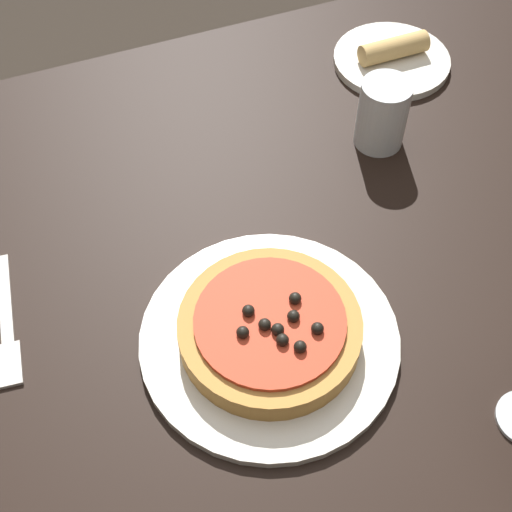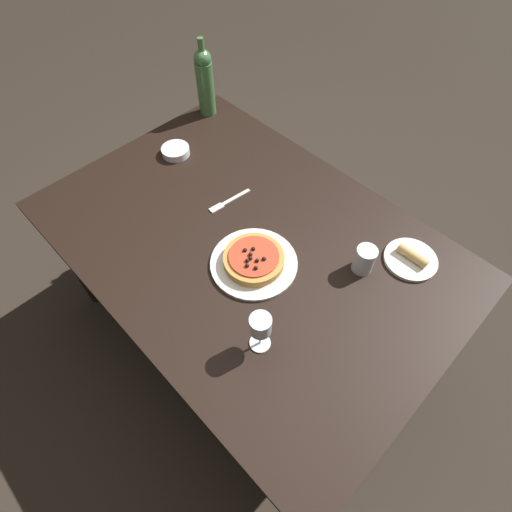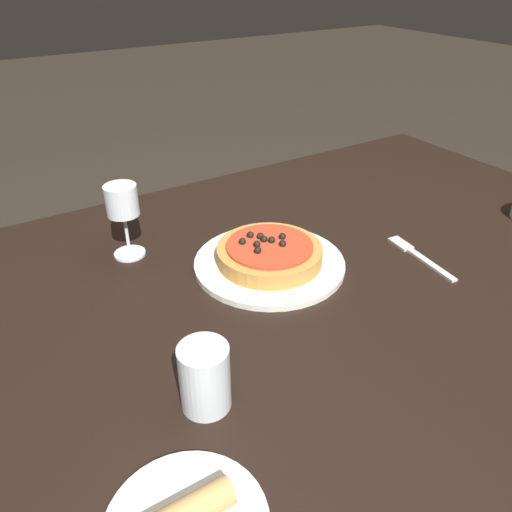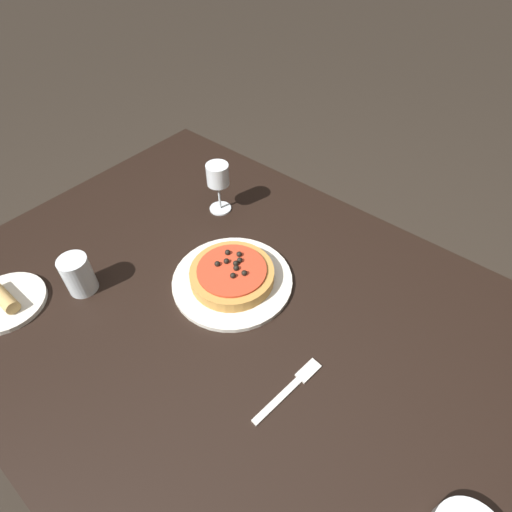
{
  "view_description": "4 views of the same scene",
  "coord_description": "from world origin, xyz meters",
  "px_view_note": "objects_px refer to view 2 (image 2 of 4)",
  "views": [
    {
      "loc": [
        -0.07,
        -0.43,
        1.42
      ],
      "look_at": [
        0.1,
        -0.01,
        0.81
      ],
      "focal_mm": 50.0,
      "sensor_mm": 36.0,
      "label": 1
    },
    {
      "loc": [
        0.65,
        -0.6,
        1.82
      ],
      "look_at": [
        0.13,
        -0.08,
        0.81
      ],
      "focal_mm": 28.0,
      "sensor_mm": 36.0,
      "label": 2
    },
    {
      "loc": [
        0.56,
        0.62,
        1.24
      ],
      "look_at": [
        0.15,
        -0.02,
        0.78
      ],
      "focal_mm": 35.0,
      "sensor_mm": 36.0,
      "label": 3
    },
    {
      "loc": [
        -0.36,
        0.39,
        1.47
      ],
      "look_at": [
        0.06,
        -0.11,
        0.79
      ],
      "focal_mm": 28.0,
      "sensor_mm": 36.0,
      "label": 4
    }
  ],
  "objects_px": {
    "side_bowl": "(176,151)",
    "fork": "(227,202)",
    "dinner_plate": "(254,263)",
    "wine_bottle": "(205,81)",
    "water_cup": "(364,260)",
    "dining_table": "(248,251)",
    "pizza": "(254,259)",
    "wine_glass": "(260,327)",
    "side_plate": "(411,259)"
  },
  "relations": [
    {
      "from": "wine_glass",
      "to": "side_plate",
      "type": "bearing_deg",
      "value": 75.81
    },
    {
      "from": "dinner_plate",
      "to": "wine_bottle",
      "type": "height_order",
      "value": "wine_bottle"
    },
    {
      "from": "dinner_plate",
      "to": "side_bowl",
      "type": "bearing_deg",
      "value": 165.69
    },
    {
      "from": "dining_table",
      "to": "dinner_plate",
      "type": "height_order",
      "value": "dinner_plate"
    },
    {
      "from": "dining_table",
      "to": "side_plate",
      "type": "height_order",
      "value": "side_plate"
    },
    {
      "from": "side_bowl",
      "to": "dining_table",
      "type": "bearing_deg",
      "value": -10.58
    },
    {
      "from": "dining_table",
      "to": "wine_glass",
      "type": "height_order",
      "value": "wine_glass"
    },
    {
      "from": "water_cup",
      "to": "side_plate",
      "type": "relative_size",
      "value": 0.55
    },
    {
      "from": "side_plate",
      "to": "side_bowl",
      "type": "bearing_deg",
      "value": -167.13
    },
    {
      "from": "fork",
      "to": "dinner_plate",
      "type": "bearing_deg",
      "value": 71.5
    },
    {
      "from": "dining_table",
      "to": "fork",
      "type": "distance_m",
      "value": 0.21
    },
    {
      "from": "wine_bottle",
      "to": "side_bowl",
      "type": "distance_m",
      "value": 0.35
    },
    {
      "from": "pizza",
      "to": "fork",
      "type": "xyz_separation_m",
      "value": [
        -0.27,
        0.13,
        -0.03
      ]
    },
    {
      "from": "dinner_plate",
      "to": "fork",
      "type": "bearing_deg",
      "value": 154.96
    },
    {
      "from": "water_cup",
      "to": "side_bowl",
      "type": "relative_size",
      "value": 0.85
    },
    {
      "from": "wine_bottle",
      "to": "fork",
      "type": "distance_m",
      "value": 0.61
    },
    {
      "from": "side_bowl",
      "to": "fork",
      "type": "height_order",
      "value": "side_bowl"
    },
    {
      "from": "water_cup",
      "to": "side_bowl",
      "type": "xyz_separation_m",
      "value": [
        -0.9,
        -0.08,
        -0.03
      ]
    },
    {
      "from": "side_bowl",
      "to": "fork",
      "type": "xyz_separation_m",
      "value": [
        0.36,
        -0.03,
        -0.01
      ]
    },
    {
      "from": "pizza",
      "to": "side_plate",
      "type": "xyz_separation_m",
      "value": [
        0.36,
        0.39,
        -0.02
      ]
    },
    {
      "from": "wine_bottle",
      "to": "side_bowl",
      "type": "relative_size",
      "value": 2.88
    },
    {
      "from": "dinner_plate",
      "to": "dining_table",
      "type": "bearing_deg",
      "value": 147.23
    },
    {
      "from": "wine_bottle",
      "to": "side_bowl",
      "type": "bearing_deg",
      "value": -65.66
    },
    {
      "from": "dining_table",
      "to": "fork",
      "type": "relative_size",
      "value": 8.1
    },
    {
      "from": "side_plate",
      "to": "dining_table",
      "type": "bearing_deg",
      "value": -144.35
    },
    {
      "from": "water_cup",
      "to": "fork",
      "type": "distance_m",
      "value": 0.55
    },
    {
      "from": "dining_table",
      "to": "water_cup",
      "type": "distance_m",
      "value": 0.42
    },
    {
      "from": "wine_bottle",
      "to": "side_plate",
      "type": "height_order",
      "value": "wine_bottle"
    },
    {
      "from": "dinner_plate",
      "to": "wine_bottle",
      "type": "xyz_separation_m",
      "value": [
        -0.76,
        0.45,
        0.15
      ]
    },
    {
      "from": "wine_glass",
      "to": "fork",
      "type": "distance_m",
      "value": 0.59
    },
    {
      "from": "wine_glass",
      "to": "side_plate",
      "type": "height_order",
      "value": "wine_glass"
    },
    {
      "from": "dinner_plate",
      "to": "water_cup",
      "type": "distance_m",
      "value": 0.36
    },
    {
      "from": "dining_table",
      "to": "wine_glass",
      "type": "relative_size",
      "value": 9.76
    },
    {
      "from": "side_bowl",
      "to": "pizza",
      "type": "bearing_deg",
      "value": -14.33
    },
    {
      "from": "dining_table",
      "to": "water_cup",
      "type": "xyz_separation_m",
      "value": [
        0.36,
        0.18,
        0.12
      ]
    },
    {
      "from": "water_cup",
      "to": "dinner_plate",
      "type": "bearing_deg",
      "value": -137.22
    },
    {
      "from": "dinner_plate",
      "to": "side_plate",
      "type": "xyz_separation_m",
      "value": [
        0.36,
        0.39,
        0.01
      ]
    },
    {
      "from": "pizza",
      "to": "side_bowl",
      "type": "xyz_separation_m",
      "value": [
        -0.63,
        0.16,
        -0.01
      ]
    },
    {
      "from": "wine_glass",
      "to": "fork",
      "type": "height_order",
      "value": "wine_glass"
    },
    {
      "from": "dinner_plate",
      "to": "pizza",
      "type": "distance_m",
      "value": 0.02
    },
    {
      "from": "dinner_plate",
      "to": "wine_glass",
      "type": "distance_m",
      "value": 0.31
    },
    {
      "from": "dining_table",
      "to": "side_bowl",
      "type": "relative_size",
      "value": 12.74
    },
    {
      "from": "pizza",
      "to": "wine_bottle",
      "type": "distance_m",
      "value": 0.9
    },
    {
      "from": "pizza",
      "to": "water_cup",
      "type": "xyz_separation_m",
      "value": [
        0.26,
        0.25,
        0.02
      ]
    },
    {
      "from": "dining_table",
      "to": "wine_glass",
      "type": "bearing_deg",
      "value": -38.48
    },
    {
      "from": "wine_glass",
      "to": "wine_bottle",
      "type": "height_order",
      "value": "wine_bottle"
    },
    {
      "from": "water_cup",
      "to": "side_bowl",
      "type": "bearing_deg",
      "value": -174.69
    },
    {
      "from": "dining_table",
      "to": "side_bowl",
      "type": "distance_m",
      "value": 0.56
    },
    {
      "from": "wine_glass",
      "to": "fork",
      "type": "xyz_separation_m",
      "value": [
        -0.49,
        0.32,
        -0.11
      ]
    },
    {
      "from": "water_cup",
      "to": "wine_bottle",
      "type": "bearing_deg",
      "value": 168.67
    }
  ]
}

